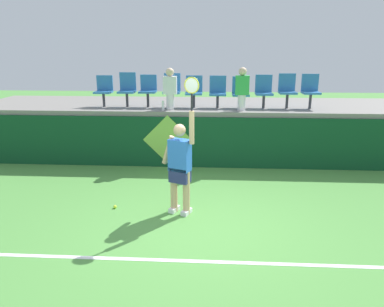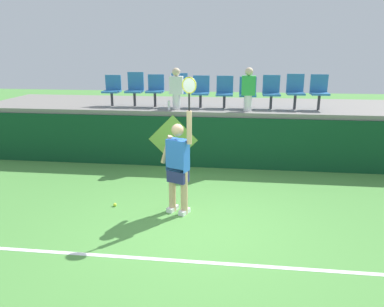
{
  "view_description": "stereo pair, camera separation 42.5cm",
  "coord_description": "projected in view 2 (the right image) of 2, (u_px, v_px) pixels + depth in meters",
  "views": [
    {
      "loc": [
        0.23,
        -5.69,
        2.98
      ],
      "look_at": [
        -0.18,
        1.18,
        0.98
      ],
      "focal_mm": 34.34,
      "sensor_mm": 36.0,
      "label": 1
    },
    {
      "loc": [
        0.65,
        -5.66,
        2.98
      ],
      "look_at": [
        -0.18,
        1.18,
        0.98
      ],
      "focal_mm": 34.34,
      "sensor_mm": 36.0,
      "label": 2
    }
  ],
  "objects": [
    {
      "name": "court_baseline_stripe",
      "position": [
        186.0,
        261.0,
        5.31
      ],
      "size": [
        11.61,
        0.08,
        0.01
      ],
      "primitive_type": "cube",
      "color": "white",
      "rests_on": "ground_plane"
    },
    {
      "name": "ground_plane",
      "position": [
        194.0,
        228.0,
        6.3
      ],
      "size": [
        40.0,
        40.0,
        0.0
      ],
      "primitive_type": "plane",
      "color": "#519342"
    },
    {
      "name": "tennis_ball",
      "position": [
        115.0,
        205.0,
        7.14
      ],
      "size": [
        0.07,
        0.07,
        0.07
      ],
      "primitive_type": "sphere",
      "color": "#D1E533",
      "rests_on": "ground_plane"
    },
    {
      "name": "stadium_chair_1",
      "position": [
        135.0,
        88.0,
        9.96
      ],
      "size": [
        0.44,
        0.42,
        0.91
      ],
      "color": "#38383D",
      "rests_on": "spectator_platform"
    },
    {
      "name": "stadium_chair_8",
      "position": [
        295.0,
        90.0,
        9.46
      ],
      "size": [
        0.44,
        0.42,
        0.89
      ],
      "color": "#38383D",
      "rests_on": "spectator_platform"
    },
    {
      "name": "stadium_chair_2",
      "position": [
        155.0,
        89.0,
        9.89
      ],
      "size": [
        0.44,
        0.42,
        0.85
      ],
      "color": "#38383D",
      "rests_on": "spectator_platform"
    },
    {
      "name": "spectator_platform",
      "position": [
        214.0,
        106.0,
        10.48
      ],
      "size": [
        12.9,
        2.9,
        0.12
      ],
      "primitive_type": "cube",
      "color": "gray",
      "rests_on": "court_back_wall"
    },
    {
      "name": "stadium_chair_6",
      "position": [
        248.0,
        92.0,
        9.62
      ],
      "size": [
        0.44,
        0.42,
        0.81
      ],
      "color": "#38383D",
      "rests_on": "spectator_platform"
    },
    {
      "name": "stadium_chair_5",
      "position": [
        225.0,
        91.0,
        9.68
      ],
      "size": [
        0.44,
        0.42,
        0.83
      ],
      "color": "#38383D",
      "rests_on": "spectator_platform"
    },
    {
      "name": "stadium_chair_9",
      "position": [
        319.0,
        90.0,
        9.39
      ],
      "size": [
        0.44,
        0.42,
        0.89
      ],
      "color": "#38383D",
      "rests_on": "spectator_platform"
    },
    {
      "name": "wall_signage_mount",
      "position": [
        173.0,
        166.0,
        9.53
      ],
      "size": [
        1.27,
        0.01,
        1.36
      ],
      "color": "#0F4223",
      "rests_on": "ground_plane"
    },
    {
      "name": "stadium_chair_3",
      "position": [
        179.0,
        89.0,
        9.82
      ],
      "size": [
        0.44,
        0.42,
        0.89
      ],
      "color": "#38383D",
      "rests_on": "spectator_platform"
    },
    {
      "name": "tennis_player",
      "position": [
        178.0,
        164.0,
        6.63
      ],
      "size": [
        0.71,
        0.39,
        2.51
      ],
      "color": "white",
      "rests_on": "ground_plane"
    },
    {
      "name": "spectator_0",
      "position": [
        248.0,
        89.0,
        9.13
      ],
      "size": [
        0.34,
        0.2,
        1.08
      ],
      "color": "white",
      "rests_on": "spectator_platform"
    },
    {
      "name": "stadium_chair_7",
      "position": [
        271.0,
        91.0,
        9.54
      ],
      "size": [
        0.44,
        0.42,
        0.86
      ],
      "color": "#38383D",
      "rests_on": "spectator_platform"
    },
    {
      "name": "stadium_chair_0",
      "position": [
        112.0,
        89.0,
        10.03
      ],
      "size": [
        0.44,
        0.42,
        0.82
      ],
      "color": "#38383D",
      "rests_on": "spectator_platform"
    },
    {
      "name": "water_bottle",
      "position": [
        169.0,
        105.0,
        9.36
      ],
      "size": [
        0.07,
        0.07,
        0.25
      ],
      "primitive_type": "cylinder",
      "color": "white",
      "rests_on": "spectator_platform"
    },
    {
      "name": "stadium_chair_4",
      "position": [
        201.0,
        90.0,
        9.75
      ],
      "size": [
        0.44,
        0.42,
        0.83
      ],
      "color": "#38383D",
      "rests_on": "spectator_platform"
    },
    {
      "name": "court_back_wall",
      "position": [
        210.0,
        142.0,
        9.34
      ],
      "size": [
        12.9,
        0.2,
        1.31
      ],
      "primitive_type": "cube",
      "color": "#0F4223",
      "rests_on": "ground_plane"
    },
    {
      "name": "spectator_1",
      "position": [
        176.0,
        88.0,
        9.4
      ],
      "size": [
        0.34,
        0.21,
        1.05
      ],
      "color": "white",
      "rests_on": "spectator_platform"
    }
  ]
}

